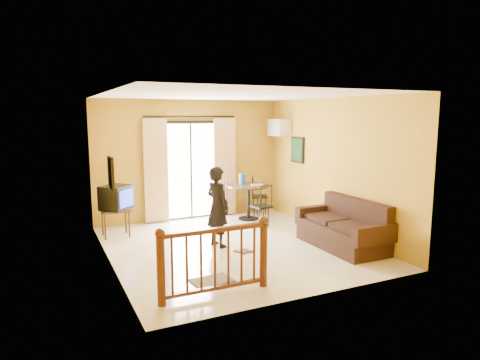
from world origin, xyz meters
name	(u,v)px	position (x,y,z in m)	size (l,w,h in m)	color
ground	(234,246)	(0.00, 0.00, 0.00)	(5.00, 5.00, 0.00)	beige
room_shell	(234,156)	(0.00, 0.00, 1.70)	(5.00, 5.00, 5.00)	white
balcony_door	(191,169)	(0.00, 2.43, 1.19)	(2.25, 0.14, 2.46)	black
tv_table	(115,213)	(-1.90, 1.62, 0.49)	(0.56, 0.47, 0.56)	black
television	(116,197)	(-1.87, 1.62, 0.81)	(0.73, 0.73, 0.49)	black
picture_left	(111,173)	(-2.22, -0.20, 1.55)	(0.05, 0.42, 0.52)	black
dining_table	(248,192)	(1.19, 1.79, 0.65)	(0.98, 0.98, 0.82)	black
water_jug	(242,179)	(1.08, 1.90, 0.95)	(0.14, 0.14, 0.27)	blue
serving_tray	(257,185)	(1.36, 1.69, 0.83)	(0.28, 0.18, 0.02)	beige
dining_chairs	(246,220)	(1.11, 1.73, 0.00)	(1.67, 1.54, 0.95)	black
air_conditioner	(279,128)	(2.09, 1.95, 2.15)	(0.31, 0.60, 0.40)	white
botanical_print	(297,150)	(2.22, 1.30, 1.65)	(0.05, 0.50, 0.60)	black
coffee_table	(320,224)	(1.85, -0.16, 0.26)	(0.48, 0.87, 0.39)	black
bowl	(319,216)	(1.85, -0.11, 0.42)	(0.18, 0.18, 0.05)	#53281C
sofa	(345,229)	(1.86, -0.91, 0.34)	(0.88, 1.88, 0.90)	black
standing_person	(217,207)	(-0.27, 0.15, 0.76)	(0.55, 0.36, 1.52)	black
stair_balustrade	(215,256)	(-1.15, -1.90, 0.56)	(1.63, 0.13, 1.04)	#471E0F
doormat	(212,281)	(-1.01, -1.42, 0.01)	(0.60, 0.40, 0.02)	#5B5449
sandals	(244,251)	(0.02, -0.39, 0.01)	(0.35, 0.27, 0.03)	#53281C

